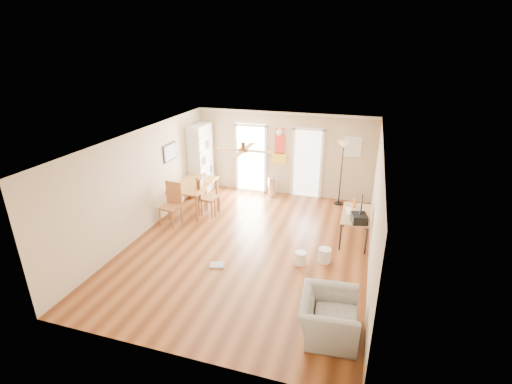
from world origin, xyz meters
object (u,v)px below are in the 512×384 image
(dining_chair_right_a, at_px, (209,196))
(wastebasket_b, at_px, (300,258))
(dining_chair_near, at_px, (170,205))
(torchiere_lamp, at_px, (341,174))
(armchair, at_px, (329,317))
(dining_table, at_px, (194,197))
(wastebasket_a, at_px, (325,255))
(computer_desk, at_px, (355,227))
(dining_chair_right_b, at_px, (209,196))
(trash_can, at_px, (273,187))
(bookshelf, at_px, (201,159))
(printer, at_px, (359,218))

(dining_chair_right_a, relative_size, wastebasket_b, 3.91)
(dining_chair_near, relative_size, torchiere_lamp, 0.58)
(wastebasket_b, xyz_separation_m, armchair, (0.83, -1.94, 0.20))
(dining_table, height_order, wastebasket_a, dining_table)
(computer_desk, bearing_deg, dining_chair_near, -173.10)
(dining_table, height_order, dining_chair_near, dining_chair_near)
(torchiere_lamp, bearing_deg, armchair, -86.45)
(dining_chair_right_b, xyz_separation_m, armchair, (3.75, -3.73, -0.18))
(torchiere_lamp, relative_size, computer_desk, 1.46)
(dining_table, bearing_deg, wastebasket_b, -29.16)
(torchiere_lamp, height_order, wastebasket_b, torchiere_lamp)
(trash_can, distance_m, wastebasket_b, 3.91)
(computer_desk, xyz_separation_m, armchair, (-0.22, -3.40, -0.01))
(dining_table, bearing_deg, dining_chair_near, -99.49)
(dining_table, distance_m, dining_chair_near, 1.07)
(dining_chair_right_b, xyz_separation_m, computer_desk, (3.97, -0.33, -0.17))
(bookshelf, relative_size, dining_table, 1.38)
(dining_chair_near, relative_size, printer, 2.92)
(printer, relative_size, armchair, 0.36)
(dining_chair_right_b, bearing_deg, trash_can, -48.18)
(bookshelf, distance_m, computer_desk, 5.26)
(wastebasket_b, bearing_deg, wastebasket_a, 26.10)
(computer_desk, bearing_deg, armchair, -93.74)
(dining_chair_near, distance_m, armchair, 5.30)
(bookshelf, distance_m, dining_chair_right_b, 1.82)
(bookshelf, relative_size, trash_can, 3.54)
(trash_can, bearing_deg, armchair, -66.50)
(dining_table, xyz_separation_m, dining_chair_right_a, (0.55, -0.19, 0.17))
(dining_table, bearing_deg, computer_desk, -6.02)
(torchiere_lamp, relative_size, wastebasket_a, 5.97)
(armchair, bearing_deg, computer_desk, -8.03)
(dining_chair_right_a, xyz_separation_m, dining_chair_right_b, (0.00, 0.04, -0.04))
(bookshelf, bearing_deg, dining_table, -74.58)
(dining_table, bearing_deg, armchair, -42.02)
(dining_chair_right_a, xyz_separation_m, computer_desk, (3.97, -0.29, -0.21))
(dining_table, bearing_deg, printer, -11.55)
(dining_chair_right_a, relative_size, torchiere_lamp, 0.59)
(torchiere_lamp, bearing_deg, dining_chair_right_a, -152.04)
(dining_chair_near, height_order, printer, dining_chair_near)
(dining_table, bearing_deg, dining_chair_right_b, -14.92)
(trash_can, bearing_deg, wastebasket_a, -58.33)
(dining_chair_right_b, distance_m, trash_can, 2.25)
(dining_chair_right_a, distance_m, dining_chair_right_b, 0.06)
(dining_table, relative_size, wastebasket_b, 5.45)
(bookshelf, bearing_deg, wastebasket_a, -34.82)
(trash_can, bearing_deg, bookshelf, -172.09)
(computer_desk, bearing_deg, bookshelf, 159.77)
(dining_chair_right_b, relative_size, dining_chair_near, 0.94)
(dining_chair_right_b, bearing_deg, printer, -112.09)
(printer, height_order, wastebasket_b, printer)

